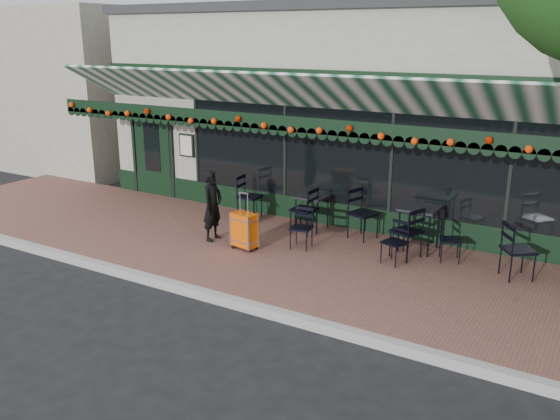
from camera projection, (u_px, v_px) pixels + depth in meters
The scene contains 17 objects.
ground at pixel (213, 299), 9.40m from camera, with size 80.00×80.00×0.00m, color black.
sidewalk at pixel (278, 255), 11.02m from camera, with size 18.00×4.00×0.15m, color brown.
curb at pixel (210, 296), 9.31m from camera, with size 18.00×0.16×0.15m, color #9E9E99.
restaurant_building at pixel (395, 106), 15.20m from camera, with size 12.00×9.60×4.50m.
neighbor_building_left at pixel (58, 81), 21.69m from camera, with size 12.00×8.00×4.80m, color #AFAB9A.
woman at pixel (213, 205), 11.47m from camera, with size 0.51×0.33×1.39m, color black.
suitcase at pixel (244, 230), 11.04m from camera, with size 0.52×0.35×1.09m.
cafe_table_a at pixel (420, 211), 10.90m from camera, with size 0.68×0.68×0.83m.
cafe_table_b at pixel (312, 199), 12.11m from camera, with size 0.58×0.58×0.72m.
chair_a_left at pixel (406, 232), 10.61m from camera, with size 0.48×0.48×0.95m, color black, non-canonical shape.
chair_a_right at pixel (450, 241), 10.45m from camera, with size 0.38×0.38×0.76m, color black, non-canonical shape.
chair_a_front at pixel (394, 243), 10.33m from camera, with size 0.38×0.38×0.77m, color black, non-canonical shape.
chair_a_extra at pixel (518, 251), 9.69m from camera, with size 0.48×0.48×0.96m, color black, non-canonical shape.
chair_b_left at pixel (304, 210), 11.95m from camera, with size 0.47×0.47×0.95m, color black, non-canonical shape.
chair_b_right at pixel (363, 214), 11.59m from camera, with size 0.50×0.50×1.00m, color black, non-canonical shape.
chair_b_front at pixel (301, 228), 11.08m from camera, with size 0.39×0.39×0.78m, color black, non-canonical shape.
chair_solo at pixel (250, 197), 12.89m from camera, with size 0.48×0.48×0.95m, color black, non-canonical shape.
Camera 1 is at (5.33, -6.85, 4.02)m, focal length 38.00 mm.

